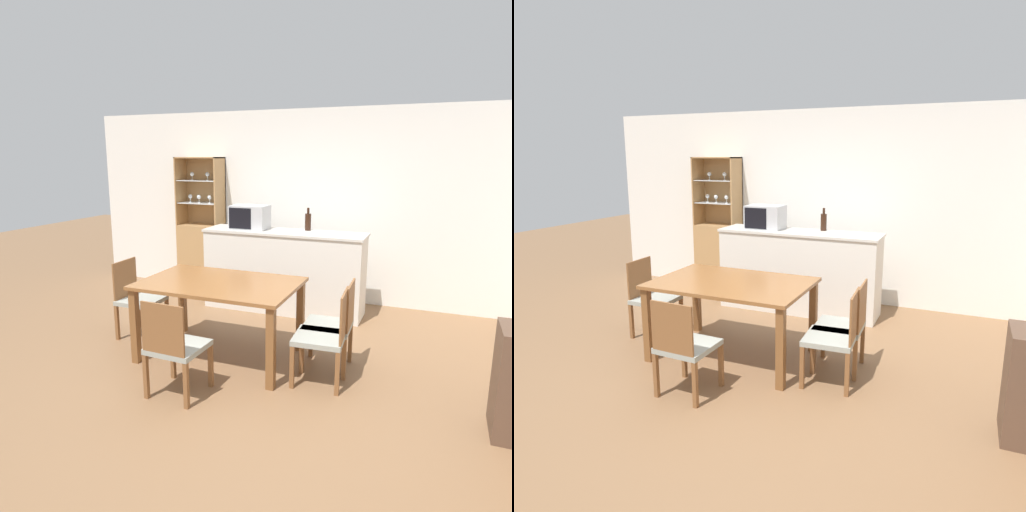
% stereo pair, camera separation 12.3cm
% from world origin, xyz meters
% --- Properties ---
extents(ground_plane, '(18.00, 18.00, 0.00)m').
position_xyz_m(ground_plane, '(0.00, 0.00, 0.00)').
color(ground_plane, brown).
extents(wall_back, '(6.80, 0.06, 2.55)m').
position_xyz_m(wall_back, '(0.00, 2.63, 1.27)').
color(wall_back, white).
rests_on(wall_back, ground_plane).
extents(kitchen_counter, '(2.04, 0.53, 1.03)m').
position_xyz_m(kitchen_counter, '(-0.19, 1.95, 0.51)').
color(kitchen_counter, silver).
rests_on(kitchen_counter, ground_plane).
extents(display_cabinet, '(0.65, 0.35, 1.93)m').
position_xyz_m(display_cabinet, '(-1.63, 2.43, 0.61)').
color(display_cabinet, tan).
rests_on(display_cabinet, ground_plane).
extents(dining_table, '(1.49, 0.98, 0.76)m').
position_xyz_m(dining_table, '(-0.32, 0.39, 0.66)').
color(dining_table, brown).
rests_on(dining_table, ground_plane).
extents(dining_chair_side_right_far, '(0.44, 0.44, 0.84)m').
position_xyz_m(dining_chair_side_right_far, '(0.76, 0.54, 0.42)').
color(dining_chair_side_right_far, '#999E93').
rests_on(dining_chair_side_right_far, ground_plane).
extents(dining_chair_side_left_far, '(0.43, 0.43, 0.84)m').
position_xyz_m(dining_chair_side_left_far, '(-1.39, 0.54, 0.42)').
color(dining_chair_side_left_far, '#999E93').
rests_on(dining_chair_side_left_far, ground_plane).
extents(dining_chair_side_right_near, '(0.45, 0.45, 0.84)m').
position_xyz_m(dining_chair_side_right_near, '(0.76, 0.25, 0.42)').
color(dining_chair_side_right_near, '#999E93').
rests_on(dining_chair_side_right_near, ground_plane).
extents(dining_chair_head_near, '(0.44, 0.44, 0.84)m').
position_xyz_m(dining_chair_head_near, '(-0.32, -0.42, 0.42)').
color(dining_chair_head_near, '#999E93').
rests_on(dining_chair_head_near, ground_plane).
extents(microwave, '(0.47, 0.33, 0.30)m').
position_xyz_m(microwave, '(-0.67, 1.96, 1.18)').
color(microwave, '#B7BABF').
rests_on(microwave, kitchen_counter).
extents(wine_bottle, '(0.08, 0.08, 0.28)m').
position_xyz_m(wine_bottle, '(0.06, 2.12, 1.14)').
color(wine_bottle, black).
rests_on(wine_bottle, kitchen_counter).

